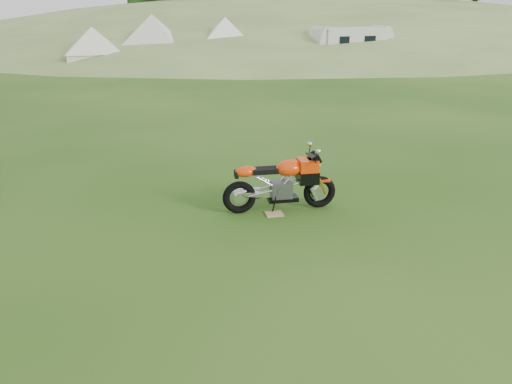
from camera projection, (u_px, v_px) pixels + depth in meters
name	position (u px, v px, depth m)	size (l,w,h in m)	color
ground	(277.00, 251.00, 6.66)	(120.00, 120.00, 0.00)	#1C490F
hillside	(312.00, 38.00, 50.03)	(80.00, 64.00, 8.00)	olive
hedgerow	(312.00, 38.00, 50.03)	(36.00, 1.20, 8.60)	black
sport_motorcycle	(280.00, 179.00, 7.82)	(1.74, 0.44, 1.05)	red
plywood_board	(274.00, 214.00, 7.82)	(0.27, 0.21, 0.02)	tan
tent_left	(93.00, 46.00, 25.26)	(2.62, 2.62, 2.27)	silver
tent_mid	(153.00, 40.00, 26.60)	(3.04, 3.04, 2.63)	beige
tent_right	(226.00, 41.00, 26.90)	(2.94, 2.94, 2.55)	white
caravan	(350.00, 47.00, 26.42)	(4.29, 1.91, 2.01)	beige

